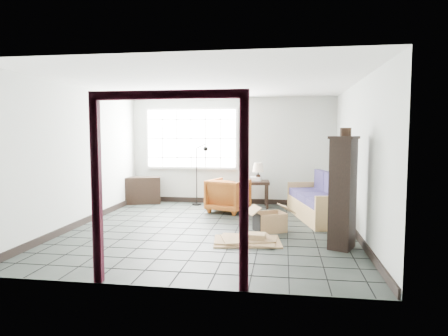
% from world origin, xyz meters
% --- Properties ---
extents(ground, '(5.50, 5.50, 0.00)m').
position_xyz_m(ground, '(0.00, 0.00, 0.00)').
color(ground, black).
rests_on(ground, ground).
extents(room_shell, '(5.02, 5.52, 2.61)m').
position_xyz_m(room_shell, '(0.00, 0.03, 1.68)').
color(room_shell, '#B1B7AF').
rests_on(room_shell, ground).
extents(window_panel, '(2.32, 0.08, 1.52)m').
position_xyz_m(window_panel, '(-1.00, 2.70, 1.60)').
color(window_panel, silver).
rests_on(window_panel, ground).
extents(doorway_trim, '(1.80, 0.08, 2.20)m').
position_xyz_m(doorway_trim, '(0.00, -2.70, 1.38)').
color(doorway_trim, black).
rests_on(doorway_trim, ground).
extents(futon_sofa, '(1.24, 2.21, 0.93)m').
position_xyz_m(futon_sofa, '(2.05, 1.21, 0.33)').
color(futon_sofa, '#9E7247').
rests_on(futon_sofa, ground).
extents(armchair, '(0.98, 0.95, 0.81)m').
position_xyz_m(armchair, '(0.07, 1.66, 0.40)').
color(armchair, maroon).
rests_on(armchair, ground).
extents(side_table, '(0.62, 0.62, 0.62)m').
position_xyz_m(side_table, '(0.66, 2.29, 0.51)').
color(side_table, black).
rests_on(side_table, ground).
extents(table_lamp, '(0.31, 0.31, 0.42)m').
position_xyz_m(table_lamp, '(0.68, 2.32, 0.91)').
color(table_lamp, black).
rests_on(table_lamp, side_table).
extents(projector, '(0.27, 0.22, 0.09)m').
position_xyz_m(projector, '(0.62, 2.35, 0.67)').
color(projector, silver).
rests_on(projector, side_table).
extents(floor_lamp, '(0.45, 0.29, 1.48)m').
position_xyz_m(floor_lamp, '(-0.70, 2.39, 0.79)').
color(floor_lamp, black).
rests_on(floor_lamp, ground).
extents(console_shelf, '(0.91, 0.57, 0.66)m').
position_xyz_m(console_shelf, '(-2.15, 2.36, 0.33)').
color(console_shelf, black).
rests_on(console_shelf, ground).
extents(tall_shelf, '(0.51, 0.56, 1.69)m').
position_xyz_m(tall_shelf, '(2.15, -0.87, 0.86)').
color(tall_shelf, black).
rests_on(tall_shelf, ground).
extents(pot, '(0.20, 0.20, 0.12)m').
position_xyz_m(pot, '(2.17, -0.88, 1.75)').
color(pot, black).
rests_on(pot, tall_shelf).
extents(open_box, '(0.91, 0.70, 0.46)m').
position_xyz_m(open_box, '(1.04, 0.03, 0.17)').
color(open_box, olive).
rests_on(open_box, ground).
extents(cardboard_pile, '(1.14, 0.88, 0.15)m').
position_xyz_m(cardboard_pile, '(0.73, -0.74, 0.04)').
color(cardboard_pile, olive).
rests_on(cardboard_pile, ground).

